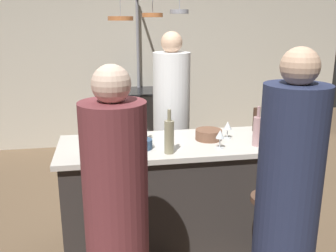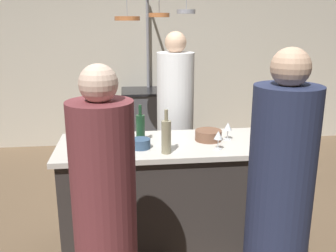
{
  "view_description": "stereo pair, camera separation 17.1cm",
  "coord_description": "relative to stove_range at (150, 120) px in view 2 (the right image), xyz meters",
  "views": [
    {
      "loc": [
        -0.52,
        -2.84,
        1.85
      ],
      "look_at": [
        0.0,
        0.15,
        1.0
      ],
      "focal_mm": 40.29,
      "sensor_mm": 36.0,
      "label": 1
    },
    {
      "loc": [
        -0.35,
        -2.86,
        1.85
      ],
      "look_at": [
        0.0,
        0.15,
        1.0
      ],
      "focal_mm": 40.29,
      "sensor_mm": 36.0,
      "label": 2
    }
  ],
  "objects": [
    {
      "name": "guest_right",
      "position": [
        0.5,
        -3.46,
        0.35
      ],
      "size": [
        0.36,
        0.36,
        1.73
      ],
      "color": "#262D4C",
      "rests_on": "ground_plane"
    },
    {
      "name": "kitchen_island",
      "position": [
        0.0,
        -2.45,
        0.01
      ],
      "size": [
        1.8,
        0.72,
        0.9
      ],
      "color": "#332D2B",
      "rests_on": "ground_plane"
    },
    {
      "name": "potted_plant",
      "position": [
        1.64,
        -0.94,
        -0.15
      ],
      "size": [
        0.36,
        0.36,
        0.52
      ],
      "color": "brown",
      "rests_on": "ground_plane"
    },
    {
      "name": "wine_bottle_green",
      "position": [
        -0.23,
        -2.39,
        0.57
      ],
      "size": [
        0.07,
        0.07,
        0.31
      ],
      "color": "#193D23",
      "rests_on": "kitchen_island"
    },
    {
      "name": "ground_plane",
      "position": [
        0.0,
        -2.45,
        -0.45
      ],
      "size": [
        9.0,
        9.0,
        0.0
      ],
      "primitive_type": "plane",
      "color": "brown"
    },
    {
      "name": "back_wall",
      "position": [
        0.0,
        0.4,
        0.85
      ],
      "size": [
        6.4,
        0.16,
        2.6
      ],
      "primitive_type": "cube",
      "color": "beige",
      "rests_on": "ground_plane"
    },
    {
      "name": "wine_bottle_rose",
      "position": [
        0.65,
        -2.63,
        0.58
      ],
      "size": [
        0.07,
        0.07,
        0.32
      ],
      "color": "#B78C8E",
      "rests_on": "kitchen_island"
    },
    {
      "name": "bar_stool_right",
      "position": [
        0.58,
        -3.07,
        -0.07
      ],
      "size": [
        0.28,
        0.28,
        0.68
      ],
      "color": "#4C4C51",
      "rests_on": "ground_plane"
    },
    {
      "name": "wine_bottle_white",
      "position": [
        -0.06,
        -2.68,
        0.58
      ],
      "size": [
        0.07,
        0.07,
        0.33
      ],
      "color": "gray",
      "rests_on": "kitchen_island"
    },
    {
      "name": "overhead_pot_rack",
      "position": [
        -0.02,
        -0.56,
        1.24
      ],
      "size": [
        0.89,
        1.44,
        2.17
      ],
      "color": "gray",
      "rests_on": "ground_plane"
    },
    {
      "name": "wine_glass_near_right_guest",
      "position": [
        0.35,
        -2.64,
        0.56
      ],
      "size": [
        0.07,
        0.07,
        0.15
      ],
      "color": "silver",
      "rests_on": "kitchen_island"
    },
    {
      "name": "stove_range",
      "position": [
        0.0,
        0.0,
        0.0
      ],
      "size": [
        0.8,
        0.64,
        0.89
      ],
      "color": "#47474C",
      "rests_on": "ground_plane"
    },
    {
      "name": "mixing_bowl_ceramic",
      "position": [
        -0.56,
        -2.54,
        0.49
      ],
      "size": [
        0.18,
        0.18,
        0.07
      ],
      "primitive_type": "cylinder",
      "color": "silver",
      "rests_on": "kitchen_island"
    },
    {
      "name": "wine_bottle_dark",
      "position": [
        -0.65,
        -2.7,
        0.58
      ],
      "size": [
        0.07,
        0.07,
        0.33
      ],
      "color": "black",
      "rests_on": "kitchen_island"
    },
    {
      "name": "wine_glass_near_left_guest",
      "position": [
        0.48,
        -2.41,
        0.56
      ],
      "size": [
        0.07,
        0.07,
        0.15
      ],
      "color": "silver",
      "rests_on": "kitchen_island"
    },
    {
      "name": "mixing_bowl_blue",
      "position": [
        -0.24,
        -2.55,
        0.49
      ],
      "size": [
        0.15,
        0.15,
        0.07
      ],
      "primitive_type": "cylinder",
      "color": "#334C6B",
      "rests_on": "kitchen_island"
    },
    {
      "name": "bar_stool_left",
      "position": [
        -0.52,
        -3.07,
        -0.07
      ],
      "size": [
        0.28,
        0.28,
        0.68
      ],
      "color": "#4C4C51",
      "rests_on": "ground_plane"
    },
    {
      "name": "mixing_bowl_wooden",
      "position": [
        0.32,
        -2.41,
        0.5
      ],
      "size": [
        0.22,
        0.22,
        0.08
      ],
      "primitive_type": "cylinder",
      "color": "brown",
      "rests_on": "kitchen_island"
    },
    {
      "name": "pepper_mill",
      "position": [
        0.8,
        -2.24,
        0.56
      ],
      "size": [
        0.05,
        0.05,
        0.21
      ],
      "primitive_type": "cylinder",
      "color": "#382319",
      "rests_on": "kitchen_island"
    },
    {
      "name": "chef",
      "position": [
        0.15,
        -1.63,
        0.37
      ],
      "size": [
        0.37,
        0.37,
        1.75
      ],
      "color": "white",
      "rests_on": "ground_plane"
    },
    {
      "name": "guest_left",
      "position": [
        -0.48,
        -3.43,
        0.32
      ],
      "size": [
        0.35,
        0.35,
        1.65
      ],
      "color": "brown",
      "rests_on": "ground_plane"
    }
  ]
}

